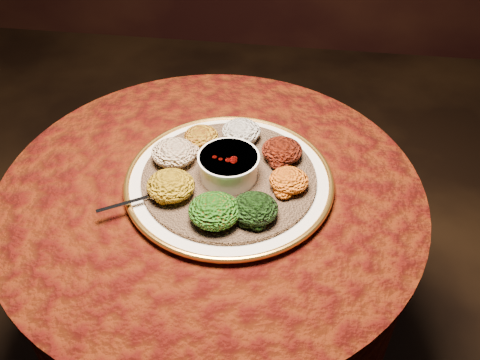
# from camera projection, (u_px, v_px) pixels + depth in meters

# --- Properties ---
(table) EXTENTS (0.96, 0.96, 0.73)m
(table) POSITION_uv_depth(u_px,v_px,m) (213.00, 241.00, 1.32)
(table) COLOR black
(table) RESTS_ON ground
(platter) EXTENTS (0.48, 0.48, 0.02)m
(platter) POSITION_uv_depth(u_px,v_px,m) (229.00, 181.00, 1.20)
(platter) COLOR white
(platter) RESTS_ON table
(injera) EXTENTS (0.47, 0.47, 0.01)m
(injera) POSITION_uv_depth(u_px,v_px,m) (229.00, 177.00, 1.19)
(injera) COLOR #8A6545
(injera) RESTS_ON platter
(stew_bowl) EXTENTS (0.14, 0.14, 0.06)m
(stew_bowl) POSITION_uv_depth(u_px,v_px,m) (229.00, 165.00, 1.17)
(stew_bowl) COLOR white
(stew_bowl) RESTS_ON injera
(spoon) EXTENTS (0.14, 0.09, 0.01)m
(spoon) POSITION_uv_depth(u_px,v_px,m) (152.00, 196.00, 1.13)
(spoon) COLOR silver
(spoon) RESTS_ON injera
(portion_ayib) EXTENTS (0.09, 0.09, 0.04)m
(portion_ayib) POSITION_uv_depth(u_px,v_px,m) (241.00, 131.00, 1.27)
(portion_ayib) COLOR beige
(portion_ayib) RESTS_ON injera
(portion_kitfo) EXTENTS (0.09, 0.09, 0.05)m
(portion_kitfo) POSITION_uv_depth(u_px,v_px,m) (282.00, 150.00, 1.22)
(portion_kitfo) COLOR black
(portion_kitfo) RESTS_ON injera
(portion_tikil) EXTENTS (0.09, 0.08, 0.04)m
(portion_tikil) POSITION_uv_depth(u_px,v_px,m) (289.00, 180.00, 1.15)
(portion_tikil) COLOR #B8810F
(portion_tikil) RESTS_ON injera
(portion_gomen) EXTENTS (0.10, 0.09, 0.05)m
(portion_gomen) POSITION_uv_depth(u_px,v_px,m) (255.00, 208.00, 1.08)
(portion_gomen) COLOR black
(portion_gomen) RESTS_ON injera
(portion_mixveg) EXTENTS (0.11, 0.10, 0.05)m
(portion_mixveg) POSITION_uv_depth(u_px,v_px,m) (215.00, 211.00, 1.07)
(portion_mixveg) COLOR #9B250A
(portion_mixveg) RESTS_ON injera
(portion_kik) EXTENTS (0.10, 0.10, 0.05)m
(portion_kik) POSITION_uv_depth(u_px,v_px,m) (171.00, 186.00, 1.13)
(portion_kik) COLOR #B68810
(portion_kik) RESTS_ON injera
(portion_timatim) EXTENTS (0.10, 0.10, 0.05)m
(portion_timatim) POSITION_uv_depth(u_px,v_px,m) (174.00, 153.00, 1.21)
(portion_timatim) COLOR maroon
(portion_timatim) RESTS_ON injera
(portion_shiro) EXTENTS (0.08, 0.08, 0.04)m
(portion_shiro) POSITION_uv_depth(u_px,v_px,m) (201.00, 136.00, 1.26)
(portion_shiro) COLOR #A27413
(portion_shiro) RESTS_ON injera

